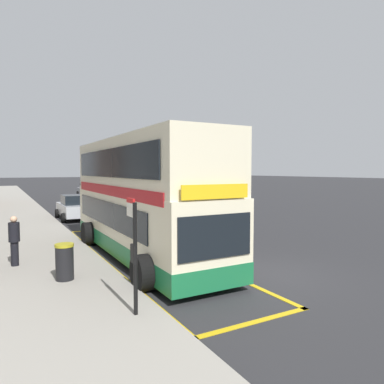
{
  "coord_description": "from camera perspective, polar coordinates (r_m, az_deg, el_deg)",
  "views": [
    {
      "loc": [
        -7.11,
        -8.27,
        3.25
      ],
      "look_at": [
        0.01,
        4.55,
        2.33
      ],
      "focal_mm": 32.58,
      "sensor_mm": 36.0,
      "label": 1
    }
  ],
  "objects": [
    {
      "name": "ground_plane",
      "position": [
        41.02,
        -18.98,
        -1.14
      ],
      "size": [
        260.0,
        260.0,
        0.0
      ],
      "primitive_type": "plane",
      "color": "#28282B"
    },
    {
      "name": "pavement_near",
      "position": [
        40.39,
        -28.8,
        -1.36
      ],
      "size": [
        6.0,
        76.0,
        0.14
      ],
      "primitive_type": "cube",
      "color": "gray",
      "rests_on": "ground"
    },
    {
      "name": "double_decker_bus",
      "position": [
        13.26,
        -8.38,
        -1.57
      ],
      "size": [
        3.15,
        10.39,
        4.4
      ],
      "color": "beige",
      "rests_on": "ground"
    },
    {
      "name": "bus_bay_markings",
      "position": [
        13.53,
        -8.09,
        -10.3
      ],
      "size": [
        3.13,
        13.36,
        0.01
      ],
      "color": "gold",
      "rests_on": "ground"
    },
    {
      "name": "bus_stop_sign",
      "position": [
        7.67,
        -9.5,
        -8.59
      ],
      "size": [
        0.09,
        0.51,
        2.5
      ],
      "color": "black",
      "rests_on": "pavement_near"
    },
    {
      "name": "parked_car_silver_ahead",
      "position": [
        45.25,
        -16.71,
        0.34
      ],
      "size": [
        2.09,
        4.2,
        1.62
      ],
      "rotation": [
        0.0,
        0.0,
        3.09
      ],
      "color": "#B2B5BA",
      "rests_on": "ground"
    },
    {
      "name": "parked_car_silver_distant",
      "position": [
        24.28,
        -18.62,
        -2.38
      ],
      "size": [
        2.09,
        4.2,
        1.62
      ],
      "rotation": [
        0.0,
        0.0,
        0.03
      ],
      "color": "#B2B5BA",
      "rests_on": "ground"
    },
    {
      "name": "parked_car_black_behind",
      "position": [
        25.84,
        -5.83,
        -1.86
      ],
      "size": [
        2.09,
        4.2,
        1.62
      ],
      "rotation": [
        0.0,
        0.0,
        3.09
      ],
      "color": "black",
      "rests_on": "ground"
    },
    {
      "name": "pedestrian_further_back",
      "position": [
        12.76,
        -27.09,
        -6.84
      ],
      "size": [
        0.34,
        0.34,
        1.63
      ],
      "color": "black",
      "rests_on": "pavement_near"
    },
    {
      "name": "litter_bin",
      "position": [
        10.67,
        -20.14,
        -10.66
      ],
      "size": [
        0.52,
        0.52,
        1.03
      ],
      "color": "black",
      "rests_on": "pavement_near"
    }
  ]
}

